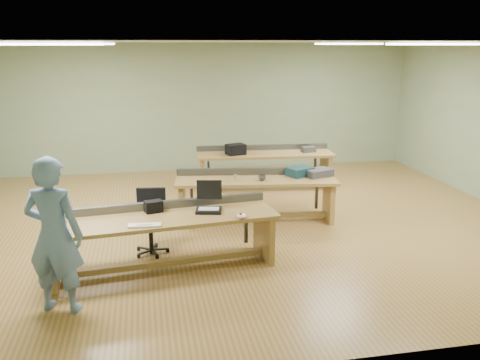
# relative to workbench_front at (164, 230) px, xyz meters

# --- Properties ---
(floor) EXTENTS (10.00, 10.00, 0.00)m
(floor) POSITION_rel_workbench_front_xyz_m (1.27, 1.56, -0.56)
(floor) COLOR olive
(floor) RESTS_ON ground
(ceiling) EXTENTS (10.00, 10.00, 0.00)m
(ceiling) POSITION_rel_workbench_front_xyz_m (1.27, 1.56, 2.44)
(ceiling) COLOR silver
(ceiling) RESTS_ON wall_back
(wall_back) EXTENTS (10.00, 0.04, 3.00)m
(wall_back) POSITION_rel_workbench_front_xyz_m (1.27, 5.56, 0.94)
(wall_back) COLOR gray
(wall_back) RESTS_ON floor
(wall_front) EXTENTS (10.00, 0.04, 3.00)m
(wall_front) POSITION_rel_workbench_front_xyz_m (1.27, -2.44, 0.94)
(wall_front) COLOR gray
(wall_front) RESTS_ON floor
(fluor_panels) EXTENTS (6.20, 3.50, 0.03)m
(fluor_panels) POSITION_rel_workbench_front_xyz_m (1.27, 1.56, 2.41)
(fluor_panels) COLOR white
(fluor_panels) RESTS_ON ceiling
(workbench_front) EXTENTS (3.10, 1.13, 0.86)m
(workbench_front) POSITION_rel_workbench_front_xyz_m (0.00, 0.00, 0.00)
(workbench_front) COLOR #AB8748
(workbench_front) RESTS_ON floor
(workbench_mid) EXTENTS (2.80, 1.10, 0.86)m
(workbench_mid) POSITION_rel_workbench_front_xyz_m (1.65, 1.68, -0.01)
(workbench_mid) COLOR #AB8748
(workbench_mid) RESTS_ON floor
(workbench_back) EXTENTS (2.90, 0.98, 0.86)m
(workbench_back) POSITION_rel_workbench_front_xyz_m (2.29, 3.70, -0.00)
(workbench_back) COLOR #AB8748
(workbench_back) RESTS_ON floor
(person) EXTENTS (0.77, 0.63, 1.82)m
(person) POSITION_rel_workbench_front_xyz_m (-1.24, -0.90, 0.35)
(person) COLOR #6781A9
(person) RESTS_ON floor
(laptop_base) EXTENTS (0.40, 0.35, 0.04)m
(laptop_base) POSITION_rel_workbench_front_xyz_m (0.62, 0.08, 0.21)
(laptop_base) COLOR black
(laptop_base) RESTS_ON workbench_front
(laptop_screen) EXTENTS (0.34, 0.09, 0.27)m
(laptop_screen) POSITION_rel_workbench_front_xyz_m (0.65, 0.21, 0.46)
(laptop_screen) COLOR black
(laptop_screen) RESTS_ON laptop_base
(keyboard) EXTENTS (0.42, 0.17, 0.02)m
(keyboard) POSITION_rel_workbench_front_xyz_m (-0.25, -0.34, 0.20)
(keyboard) COLOR silver
(keyboard) RESTS_ON workbench_front
(trackball_mouse) EXTENTS (0.14, 0.16, 0.06)m
(trackball_mouse) POSITION_rel_workbench_front_xyz_m (1.01, -0.27, 0.22)
(trackball_mouse) COLOR white
(trackball_mouse) RESTS_ON workbench_front
(camera_bag) EXTENTS (0.27, 0.21, 0.16)m
(camera_bag) POSITION_rel_workbench_front_xyz_m (-0.12, 0.20, 0.27)
(camera_bag) COLOR black
(camera_bag) RESTS_ON workbench_front
(task_chair) EXTENTS (0.58, 0.58, 0.94)m
(task_chair) POSITION_rel_workbench_front_xyz_m (-0.16, 0.60, -0.22)
(task_chair) COLOR black
(task_chair) RESTS_ON floor
(parts_bin_teal) EXTENTS (0.51, 0.46, 0.15)m
(parts_bin_teal) POSITION_rel_workbench_front_xyz_m (2.44, 1.73, 0.26)
(parts_bin_teal) COLOR #12303B
(parts_bin_teal) RESTS_ON workbench_mid
(parts_bin_grey) EXTENTS (0.53, 0.42, 0.13)m
(parts_bin_grey) POSITION_rel_workbench_front_xyz_m (2.75, 1.63, 0.25)
(parts_bin_grey) COLOR #353537
(parts_bin_grey) RESTS_ON workbench_mid
(mug) EXTENTS (0.13, 0.13, 0.10)m
(mug) POSITION_rel_workbench_front_xyz_m (1.72, 1.53, 0.24)
(mug) COLOR #353537
(mug) RESTS_ON workbench_mid
(drinks_can) EXTENTS (0.07, 0.07, 0.12)m
(drinks_can) POSITION_rel_workbench_front_xyz_m (1.27, 1.56, 0.25)
(drinks_can) COLOR silver
(drinks_can) RESTS_ON workbench_mid
(storage_box_back) EXTENTS (0.44, 0.36, 0.21)m
(storage_box_back) POSITION_rel_workbench_front_xyz_m (1.66, 3.65, 0.30)
(storage_box_back) COLOR black
(storage_box_back) RESTS_ON workbench_back
(tray_back) EXTENTS (0.29, 0.23, 0.11)m
(tray_back) POSITION_rel_workbench_front_xyz_m (3.22, 3.62, 0.25)
(tray_back) COLOR #353537
(tray_back) RESTS_ON workbench_back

